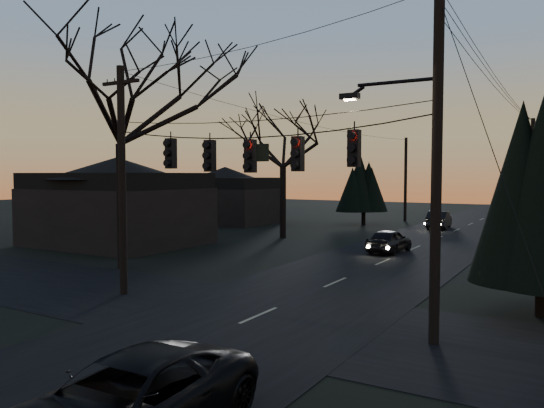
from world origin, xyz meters
The scene contains 16 objects.
main_road centered at (0.00, 20.00, 0.01)m, with size 8.00×120.00×0.02m, color black.
cross_road centered at (0.00, 10.00, 0.01)m, with size 60.00×7.00×0.02m, color black.
utility_pole_right centered at (5.50, 10.00, 0.00)m, with size 5.00×0.30×10.00m, color black, non-canonical shape.
utility_pole_left centered at (-6.00, 10.00, 0.00)m, with size 1.80×0.30×8.50m, color black, non-canonical shape.
utility_pole_far_r centered at (5.50, 38.00, 0.00)m, with size 1.80×0.30×8.50m, color black, non-canonical shape.
utility_pole_far_l centered at (-6.00, 46.00, 0.00)m, with size 0.30×0.30×8.00m, color black, non-canonical shape.
span_signal_assembly centered at (-0.24, 10.00, 5.17)m, with size 11.50×0.44×1.67m.
bare_tree_left centered at (-10.17, 13.88, 8.33)m, with size 9.88×9.88×11.91m.
evergreen_right centered at (7.75, 14.52, 4.21)m, with size 3.93×3.93×7.23m.
bare_tree_dist centered at (-9.54, 28.42, 6.98)m, with size 7.83×7.83×9.99m.
evergreen_dist centered at (-8.21, 40.75, 3.37)m, with size 3.49×3.49×5.56m.
house_left_near centered at (-17.00, 20.00, 2.80)m, with size 10.00×8.00×5.60m.
house_left_far centered at (-20.00, 36.00, 2.60)m, with size 9.00×7.00×5.20m.
suv_near centered at (2.43, 2.04, 0.72)m, with size 2.37×5.15×1.43m, color black.
sedan_oncoming_a centered at (-0.80, 25.43, 0.68)m, with size 1.60×3.97×1.35m, color black.
sedan_oncoming_b centered at (-1.54, 40.65, 0.72)m, with size 1.52×4.36×1.44m, color black.
Camera 1 is at (8.87, -4.12, 4.52)m, focal length 35.00 mm.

